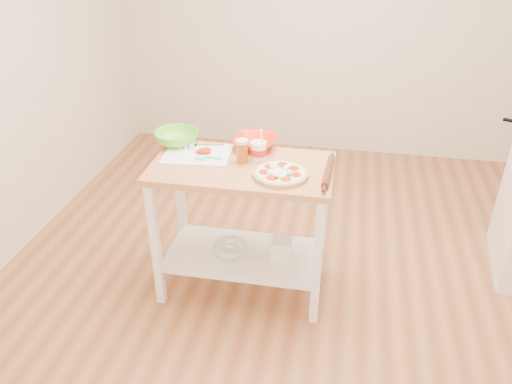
{
  "coord_description": "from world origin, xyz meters",
  "views": [
    {
      "loc": [
        0.28,
        -2.6,
        2.21
      ],
      "look_at": [
        -0.2,
        -0.14,
        0.77
      ],
      "focal_mm": 35.0,
      "sensor_mm": 36.0,
      "label": 1
    }
  ],
  "objects_px": {
    "rolling_pin": "(328,172)",
    "shelf_glass_bowl": "(230,249)",
    "spatula": "(208,158)",
    "knife": "(196,145)",
    "shelf_bin": "(281,248)",
    "prep_island": "(242,203)",
    "beer_pint": "(242,151)",
    "green_bowl": "(177,138)",
    "cutting_board": "(197,154)",
    "yogurt_tub": "(259,151)",
    "pizza": "(280,173)",
    "orange_bowl": "(255,142)"
  },
  "relations": [
    {
      "from": "cutting_board",
      "to": "beer_pint",
      "type": "xyz_separation_m",
      "value": [
        0.29,
        -0.05,
        0.06
      ]
    },
    {
      "from": "yogurt_tub",
      "to": "prep_island",
      "type": "bearing_deg",
      "value": -134.42
    },
    {
      "from": "prep_island",
      "to": "yogurt_tub",
      "type": "xyz_separation_m",
      "value": [
        0.08,
        0.08,
        0.32
      ]
    },
    {
      "from": "orange_bowl",
      "to": "beer_pint",
      "type": "distance_m",
      "value": 0.23
    },
    {
      "from": "green_bowl",
      "to": "shelf_bin",
      "type": "bearing_deg",
      "value": -15.02
    },
    {
      "from": "knife",
      "to": "beer_pint",
      "type": "height_order",
      "value": "beer_pint"
    },
    {
      "from": "beer_pint",
      "to": "yogurt_tub",
      "type": "relative_size",
      "value": 0.69
    },
    {
      "from": "rolling_pin",
      "to": "shelf_glass_bowl",
      "type": "bearing_deg",
      "value": 178.64
    },
    {
      "from": "orange_bowl",
      "to": "green_bowl",
      "type": "height_order",
      "value": "green_bowl"
    },
    {
      "from": "shelf_bin",
      "to": "pizza",
      "type": "bearing_deg",
      "value": -91.19
    },
    {
      "from": "spatula",
      "to": "shelf_glass_bowl",
      "type": "relative_size",
      "value": 0.7
    },
    {
      "from": "shelf_glass_bowl",
      "to": "pizza",
      "type": "bearing_deg",
      "value": -13.47
    },
    {
      "from": "beer_pint",
      "to": "yogurt_tub",
      "type": "distance_m",
      "value": 0.1
    },
    {
      "from": "pizza",
      "to": "shelf_bin",
      "type": "height_order",
      "value": "pizza"
    },
    {
      "from": "cutting_board",
      "to": "beer_pint",
      "type": "bearing_deg",
      "value": -14.19
    },
    {
      "from": "prep_island",
      "to": "shelf_bin",
      "type": "height_order",
      "value": "prep_island"
    },
    {
      "from": "spatula",
      "to": "orange_bowl",
      "type": "bearing_deg",
      "value": 49.29
    },
    {
      "from": "cutting_board",
      "to": "spatula",
      "type": "relative_size",
      "value": 2.78
    },
    {
      "from": "spatula",
      "to": "rolling_pin",
      "type": "distance_m",
      "value": 0.72
    },
    {
      "from": "shelf_bin",
      "to": "yogurt_tub",
      "type": "bearing_deg",
      "value": 158.89
    },
    {
      "from": "green_bowl",
      "to": "beer_pint",
      "type": "relative_size",
      "value": 1.92
    },
    {
      "from": "cutting_board",
      "to": "pizza",
      "type": "bearing_deg",
      "value": -23.31
    },
    {
      "from": "shelf_bin",
      "to": "knife",
      "type": "bearing_deg",
      "value": 164.18
    },
    {
      "from": "pizza",
      "to": "spatula",
      "type": "height_order",
      "value": "pizza"
    },
    {
      "from": "prep_island",
      "to": "beer_pint",
      "type": "xyz_separation_m",
      "value": [
        -0.01,
        0.04,
        0.33
      ]
    },
    {
      "from": "cutting_board",
      "to": "rolling_pin",
      "type": "relative_size",
      "value": 1.2
    },
    {
      "from": "pizza",
      "to": "orange_bowl",
      "type": "distance_m",
      "value": 0.41
    },
    {
      "from": "knife",
      "to": "yogurt_tub",
      "type": "bearing_deg",
      "value": -24.5
    },
    {
      "from": "pizza",
      "to": "yogurt_tub",
      "type": "height_order",
      "value": "yogurt_tub"
    },
    {
      "from": "cutting_board",
      "to": "spatula",
      "type": "distance_m",
      "value": 0.11
    },
    {
      "from": "rolling_pin",
      "to": "shelf_bin",
      "type": "xyz_separation_m",
      "value": [
        -0.26,
        0.05,
        -0.6
      ]
    },
    {
      "from": "knife",
      "to": "prep_island",
      "type": "bearing_deg",
      "value": -39.97
    },
    {
      "from": "spatula",
      "to": "green_bowl",
      "type": "relative_size",
      "value": 0.56
    },
    {
      "from": "orange_bowl",
      "to": "knife",
      "type": "bearing_deg",
      "value": -168.28
    },
    {
      "from": "knife",
      "to": "yogurt_tub",
      "type": "distance_m",
      "value": 0.43
    },
    {
      "from": "prep_island",
      "to": "shelf_bin",
      "type": "relative_size",
      "value": 8.68
    },
    {
      "from": "spatula",
      "to": "knife",
      "type": "distance_m",
      "value": 0.21
    },
    {
      "from": "prep_island",
      "to": "shelf_glass_bowl",
      "type": "distance_m",
      "value": 0.36
    },
    {
      "from": "prep_island",
      "to": "orange_bowl",
      "type": "distance_m",
      "value": 0.39
    },
    {
      "from": "pizza",
      "to": "beer_pint",
      "type": "bearing_deg",
      "value": 152.19
    },
    {
      "from": "cutting_board",
      "to": "beer_pint",
      "type": "relative_size",
      "value": 2.98
    },
    {
      "from": "beer_pint",
      "to": "shelf_bin",
      "type": "distance_m",
      "value": 0.7
    },
    {
      "from": "beer_pint",
      "to": "yogurt_tub",
      "type": "bearing_deg",
      "value": 28.16
    },
    {
      "from": "spatula",
      "to": "knife",
      "type": "bearing_deg",
      "value": 129.97
    },
    {
      "from": "spatula",
      "to": "shelf_glass_bowl",
      "type": "distance_m",
      "value": 0.64
    },
    {
      "from": "prep_island",
      "to": "shelf_glass_bowl",
      "type": "relative_size",
      "value": 4.88
    },
    {
      "from": "green_bowl",
      "to": "shelf_glass_bowl",
      "type": "xyz_separation_m",
      "value": [
        0.38,
        -0.23,
        -0.65
      ]
    },
    {
      "from": "beer_pint",
      "to": "rolling_pin",
      "type": "xyz_separation_m",
      "value": [
        0.51,
        -0.07,
        -0.05
      ]
    },
    {
      "from": "knife",
      "to": "beer_pint",
      "type": "xyz_separation_m",
      "value": [
        0.33,
        -0.15,
        0.06
      ]
    },
    {
      "from": "green_bowl",
      "to": "shelf_glass_bowl",
      "type": "relative_size",
      "value": 1.26
    }
  ]
}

